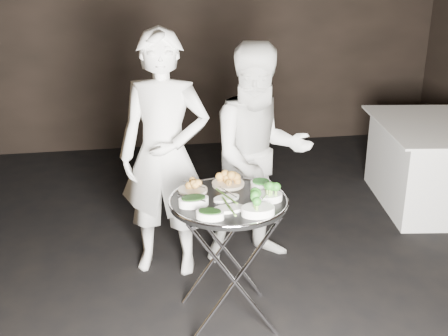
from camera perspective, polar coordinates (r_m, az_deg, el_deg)
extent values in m
cube|color=black|center=(3.65, 1.91, -15.42)|extent=(6.00, 7.00, 0.05)
cube|color=black|center=(6.46, -4.44, 15.18)|extent=(6.00, 0.05, 3.00)
cylinder|color=silver|center=(3.26, 1.09, -11.49)|extent=(0.54, 0.02, 0.79)
cylinder|color=silver|center=(3.26, 1.09, -11.49)|extent=(0.54, 0.02, 0.79)
cylinder|color=silver|center=(3.61, -0.16, -8.00)|extent=(0.54, 0.02, 0.79)
cylinder|color=silver|center=(3.61, -0.16, -8.00)|extent=(0.54, 0.02, 0.79)
cylinder|color=silver|center=(3.23, -3.56, -4.34)|extent=(0.02, 0.46, 0.02)
cylinder|color=silver|center=(3.30, 4.37, -3.76)|extent=(0.02, 0.46, 0.02)
cylinder|color=black|center=(3.24, 0.45, -3.49)|extent=(0.68, 0.68, 0.03)
torus|color=silver|center=(3.24, 0.45, -3.26)|extent=(0.70, 0.70, 0.02)
cylinder|color=beige|center=(3.36, -3.20, -2.25)|extent=(0.18, 0.18, 0.02)
cylinder|color=beige|center=(3.44, 0.42, -1.62)|extent=(0.20, 0.20, 0.02)
cylinder|color=white|center=(3.38, 3.77, -1.79)|extent=(0.13, 0.13, 0.05)
cylinder|color=silver|center=(3.34, -3.07, -1.65)|extent=(0.12, 0.14, 0.01)
cylinder|color=silver|center=(3.42, 0.65, -1.08)|extent=(0.06, 0.17, 0.01)
cylinder|color=silver|center=(3.38, 3.90, -1.38)|extent=(0.06, 0.17, 0.01)
cylinder|color=silver|center=(3.15, -3.34, -3.14)|extent=(0.15, 0.10, 0.01)
cylinder|color=silver|center=(3.22, 4.47, -2.59)|extent=(0.11, 0.15, 0.01)
cylinder|color=silver|center=(3.23, 0.42, -2.44)|extent=(0.07, 0.17, 0.01)
imported|color=white|center=(3.83, -6.07, 1.24)|extent=(0.71, 0.56, 1.71)
imported|color=white|center=(3.97, 3.61, 1.22)|extent=(0.83, 0.68, 1.60)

